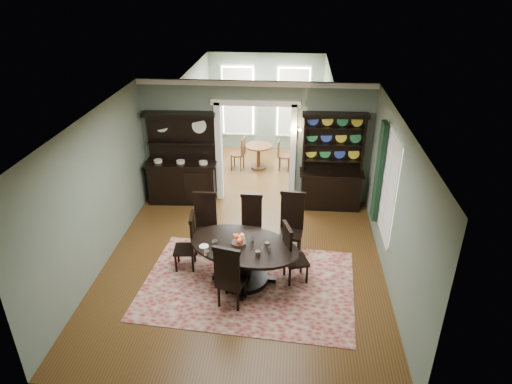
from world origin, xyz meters
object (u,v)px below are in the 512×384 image
Objects in this scene: dining_table at (244,256)px; welsh_dresser at (331,174)px; parlor_table at (259,153)px; sideboard at (182,171)px.

dining_table is 1.02× the size of welsh_dresser.
welsh_dresser is 2.90m from parlor_table.
sideboard is (-1.87, 3.12, 0.22)m from dining_table.
welsh_dresser reaches higher than parlor_table.
sideboard is 2.76m from parlor_table.
parlor_table is (-1.92, 2.14, -0.39)m from welsh_dresser.
dining_table reaches higher than parlor_table.
sideboard reaches higher than dining_table.
dining_table is 3.60m from welsh_dresser.
sideboard is at bearing -128.51° from parlor_table.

